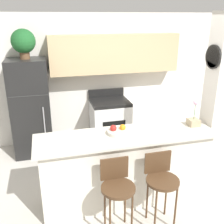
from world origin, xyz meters
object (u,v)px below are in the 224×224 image
object	(u,v)px
bar_stool_right	(161,180)
fruit_bowl	(118,131)
orchid_vase	(194,120)
stove_range	(110,122)
bar_stool_left	(117,187)
refrigerator	(31,108)
potted_plant_on_fridge	(23,42)
trash_bin	(65,144)

from	to	relation	value
bar_stool_right	fruit_bowl	xyz separation A→B (m)	(-0.38, 0.59, 0.43)
orchid_vase	fruit_bowl	distance (m)	1.11
stove_range	bar_stool_left	world-z (taller)	stove_range
stove_range	bar_stool_right	size ratio (longest dim) A/B	1.15
orchid_vase	refrigerator	bearing A→B (deg)	142.74
fruit_bowl	refrigerator	bearing A→B (deg)	124.09
bar_stool_right	potted_plant_on_fridge	xyz separation A→B (m)	(-1.55, 2.33, 1.45)
stove_range	trash_bin	distance (m)	1.00
refrigerator	fruit_bowl	bearing A→B (deg)	-55.91
bar_stool_left	fruit_bowl	world-z (taller)	fruit_bowl
orchid_vase	fruit_bowl	size ratio (longest dim) A/B	1.29
stove_range	orchid_vase	xyz separation A→B (m)	(0.78, -1.75, 0.64)
orchid_vase	trash_bin	world-z (taller)	orchid_vase
stove_range	fruit_bowl	world-z (taller)	fruit_bowl
bar_stool_right	refrigerator	bearing A→B (deg)	123.66
refrigerator	potted_plant_on_fridge	xyz separation A→B (m)	(-0.00, 0.00, 1.18)
bar_stool_left	bar_stool_right	xyz separation A→B (m)	(0.55, 0.00, 0.00)
bar_stool_right	potted_plant_on_fridge	bearing A→B (deg)	123.66
bar_stool_left	orchid_vase	bearing A→B (deg)	24.45
bar_stool_left	orchid_vase	size ratio (longest dim) A/B	2.45
stove_range	bar_stool_left	distance (m)	2.39
refrigerator	trash_bin	bearing A→B (deg)	-21.65
potted_plant_on_fridge	orchid_vase	distance (m)	3.03
bar_stool_right	orchid_vase	xyz separation A→B (m)	(0.74, 0.59, 0.48)
stove_range	orchid_vase	size ratio (longest dim) A/B	2.82
refrigerator	orchid_vase	size ratio (longest dim) A/B	4.70
bar_stool_right	trash_bin	bearing A→B (deg)	115.12
refrigerator	trash_bin	world-z (taller)	refrigerator
orchid_vase	trash_bin	xyz separation A→B (m)	(-1.72, 1.52, -0.91)
refrigerator	fruit_bowl	size ratio (longest dim) A/B	6.05
fruit_bowl	trash_bin	size ratio (longest dim) A/B	0.78
fruit_bowl	trash_bin	bearing A→B (deg)	112.00
bar_stool_left	bar_stool_right	size ratio (longest dim) A/B	1.00
stove_range	bar_stool_right	distance (m)	2.34
bar_stool_left	fruit_bowl	size ratio (longest dim) A/B	3.15
stove_range	potted_plant_on_fridge	xyz separation A→B (m)	(-1.50, -0.01, 1.61)
stove_range	bar_stool_left	xyz separation A→B (m)	(-0.51, -2.33, 0.16)
potted_plant_on_fridge	orchid_vase	world-z (taller)	potted_plant_on_fridge
fruit_bowl	potted_plant_on_fridge	bearing A→B (deg)	124.09
potted_plant_on_fridge	trash_bin	world-z (taller)	potted_plant_on_fridge
fruit_bowl	trash_bin	xyz separation A→B (m)	(-0.61, 1.51, -0.86)
trash_bin	stove_range	bearing A→B (deg)	13.84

